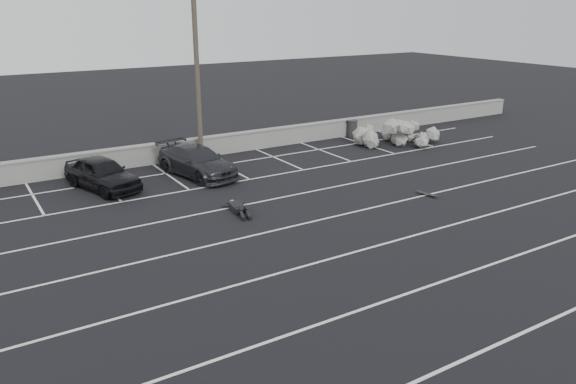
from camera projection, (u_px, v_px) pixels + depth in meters
ground at (352, 253)px, 18.44m from camera, size 120.00×120.00×0.00m
seawall at (188, 149)px, 29.55m from camera, size 50.00×0.45×1.06m
stall_lines at (281, 213)px, 21.95m from camera, size 36.00×20.05×0.01m
car_left at (102, 173)px, 24.62m from camera, size 2.87×4.52×1.43m
car_right at (197, 161)px, 26.59m from camera, size 2.89×5.10×1.39m
utility_pole at (197, 68)px, 27.76m from camera, size 1.26×0.25×9.42m
trash_bin at (352, 128)px, 34.52m from camera, size 0.84×0.84×1.03m
riprap_pile at (392, 136)px, 32.65m from camera, size 5.12×3.34×1.25m
person at (236, 204)px, 22.22m from camera, size 1.70×2.79×0.50m
skateboard at (427, 194)px, 23.94m from camera, size 0.36×0.81×0.09m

